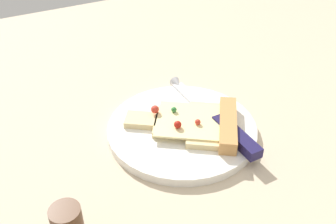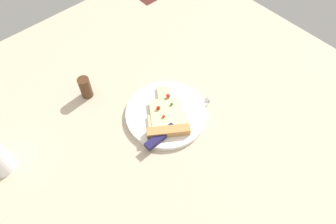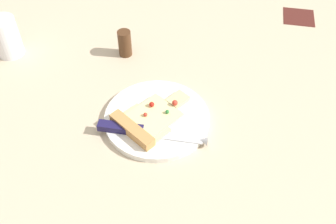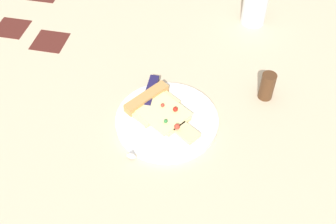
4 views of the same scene
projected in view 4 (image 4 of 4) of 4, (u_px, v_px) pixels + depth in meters
ground_plane at (155, 111)px, 100.92cm from camera, size 133.04×133.04×3.00cm
plate at (167, 120)px, 95.93cm from camera, size 23.83×23.83×1.42cm
pizza_slice at (159, 110)px, 96.04cm from camera, size 18.75×16.31×2.61cm
knife at (146, 106)px, 97.21cm from camera, size 2.42×24.03×2.45cm
drinking_glass at (255, 6)px, 118.55cm from camera, size 7.03×7.03×10.53cm
pepper_shaker at (267, 86)px, 99.34cm from camera, size 3.49×3.49×7.17cm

